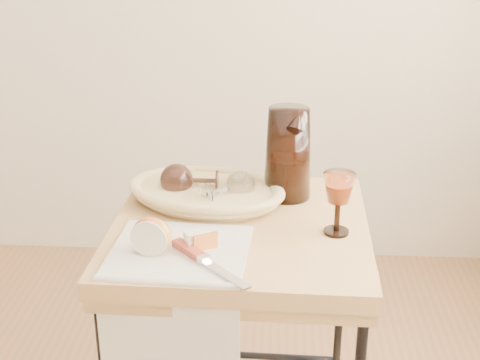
# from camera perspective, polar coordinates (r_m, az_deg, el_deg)

# --- Properties ---
(side_table) EXTENTS (0.63, 0.63, 0.78)m
(side_table) POSITION_cam_1_polar(r_m,az_deg,el_deg) (1.80, 0.04, -14.89)
(side_table) COLOR brown
(side_table) RESTS_ON floor
(tea_towel) EXTENTS (0.32, 0.29, 0.01)m
(tea_towel) POSITION_cam_1_polar(r_m,az_deg,el_deg) (1.47, -5.24, -6.12)
(tea_towel) COLOR white
(tea_towel) RESTS_ON side_table
(bread_basket) EXTENTS (0.41, 0.33, 0.05)m
(bread_basket) POSITION_cam_1_polar(r_m,az_deg,el_deg) (1.70, -2.95, -1.26)
(bread_basket) COLOR #A98B47
(bread_basket) RESTS_ON side_table
(goblet_lying_a) EXTENTS (0.14, 0.09, 0.09)m
(goblet_lying_a) POSITION_cam_1_polar(r_m,az_deg,el_deg) (1.70, -4.00, -0.04)
(goblet_lying_a) COLOR #452821
(goblet_lying_a) RESTS_ON bread_basket
(goblet_lying_b) EXTENTS (0.14, 0.14, 0.08)m
(goblet_lying_b) POSITION_cam_1_polar(r_m,az_deg,el_deg) (1.66, -1.20, -0.77)
(goblet_lying_b) COLOR white
(goblet_lying_b) RESTS_ON bread_basket
(pitcher) EXTENTS (0.25, 0.29, 0.28)m
(pitcher) POSITION_cam_1_polar(r_m,az_deg,el_deg) (1.70, 4.16, 2.33)
(pitcher) COLOR black
(pitcher) RESTS_ON side_table
(wine_goblet) EXTENTS (0.08, 0.08, 0.15)m
(wine_goblet) POSITION_cam_1_polar(r_m,az_deg,el_deg) (1.53, 8.45, -2.01)
(wine_goblet) COLOR white
(wine_goblet) RESTS_ON side_table
(apple_half) EXTENTS (0.10, 0.06, 0.08)m
(apple_half) POSITION_cam_1_polar(r_m,az_deg,el_deg) (1.45, -7.61, -4.70)
(apple_half) COLOR red
(apple_half) RESTS_ON tea_towel
(apple_wedge) EXTENTS (0.06, 0.05, 0.04)m
(apple_wedge) POSITION_cam_1_polar(r_m,az_deg,el_deg) (1.47, -3.63, -5.12)
(apple_wedge) COLOR beige
(apple_wedge) RESTS_ON tea_towel
(table_knife) EXTENTS (0.18, 0.20, 0.02)m
(table_knife) POSITION_cam_1_polar(r_m,az_deg,el_deg) (1.41, -2.89, -6.94)
(table_knife) COLOR silver
(table_knife) RESTS_ON tea_towel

